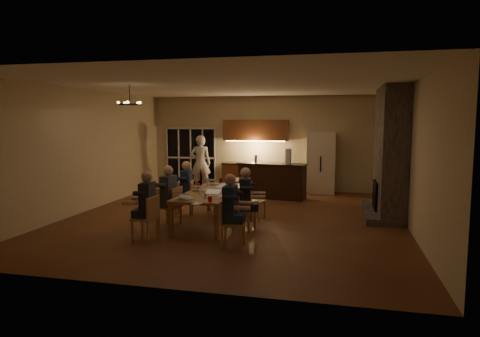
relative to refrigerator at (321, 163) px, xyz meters
name	(u,v)px	position (x,y,z in m)	size (l,w,h in m)	color
floor	(234,218)	(-1.90, -4.15, -1.00)	(9.00, 9.00, 0.00)	brown
back_wall	(266,143)	(-1.90, 0.37, 0.60)	(8.00, 0.04, 3.20)	beige
left_wall	(85,150)	(-5.92, -4.15, 0.60)	(0.04, 9.00, 3.20)	beige
right_wall	(412,156)	(2.12, -4.15, 0.60)	(0.04, 9.00, 3.20)	beige
ceiling	(234,85)	(-1.90, -4.15, 2.22)	(8.00, 9.00, 0.04)	white
french_doors	(191,158)	(-4.60, 0.32, 0.05)	(1.86, 0.08, 2.10)	black
fireplace	(390,152)	(1.80, -2.95, 0.60)	(0.58, 2.50, 3.20)	#675A51
kitchenette	(255,155)	(-2.20, 0.05, 0.20)	(2.24, 0.68, 2.40)	brown
refrigerator	(321,163)	(0.00, 0.00, 0.00)	(0.90, 0.68, 2.00)	#EFE5C8
dining_table	(212,207)	(-2.28, -4.75, -0.62)	(1.10, 2.76, 0.75)	#AC7D45
bar_island	(272,181)	(-1.42, -1.23, -0.46)	(2.11, 0.68, 1.08)	black
chair_left_near	(145,218)	(-3.18, -6.40, -0.55)	(0.44, 0.44, 0.89)	tan
chair_left_mid	(170,206)	(-3.15, -5.20, -0.55)	(0.44, 0.44, 0.89)	tan
chair_left_far	(184,198)	(-3.20, -4.15, -0.55)	(0.44, 0.44, 0.89)	tan
chair_right_near	(233,223)	(-1.36, -6.43, -0.55)	(0.44, 0.44, 0.89)	tan
chair_right_mid	(244,210)	(-1.42, -5.19, -0.55)	(0.44, 0.44, 0.89)	tan
chair_right_far	(255,201)	(-1.40, -4.08, -0.55)	(0.44, 0.44, 0.89)	tan
person_left_near	(148,205)	(-3.15, -6.33, -0.31)	(0.60, 0.60, 1.38)	#262A31
person_right_near	(230,210)	(-1.44, -6.35, -0.31)	(0.60, 0.60, 1.38)	#1C2947
person_left_mid	(169,196)	(-3.15, -5.25, -0.31)	(0.60, 0.60, 1.38)	#3A3E45
person_right_mid	(245,199)	(-1.38, -5.23, -0.31)	(0.60, 0.60, 1.38)	#262A31
person_left_far	(187,189)	(-3.12, -4.16, -0.31)	(0.60, 0.60, 1.38)	#1C2947
standing_person	(201,163)	(-4.00, -0.41, -0.06)	(0.69, 0.45, 1.89)	silver
chandelier	(130,104)	(-4.17, -4.99, 1.75)	(0.54, 0.54, 0.03)	black
laptop_a	(186,194)	(-2.53, -5.81, -0.14)	(0.32, 0.28, 0.23)	silver
laptop_b	(212,193)	(-2.03, -5.58, -0.14)	(0.32, 0.28, 0.23)	silver
laptop_c	(201,186)	(-2.57, -4.71, -0.14)	(0.32, 0.28, 0.23)	silver
laptop_d	(219,187)	(-2.09, -4.82, -0.14)	(0.32, 0.28, 0.23)	silver
laptop_e	(214,180)	(-2.55, -3.66, -0.14)	(0.32, 0.28, 0.23)	silver
laptop_f	(232,181)	(-2.06, -3.70, -0.14)	(0.32, 0.28, 0.23)	silver
mug_front	(200,193)	(-2.39, -5.26, -0.20)	(0.08, 0.08, 0.10)	white
mug_mid	(225,186)	(-2.14, -4.17, -0.20)	(0.08, 0.08, 0.10)	white
mug_back	(209,184)	(-2.61, -3.94, -0.20)	(0.07, 0.07, 0.10)	white
redcup_near	(210,199)	(-1.94, -6.01, -0.19)	(0.08, 0.08, 0.12)	red
redcup_mid	(198,186)	(-2.73, -4.40, -0.19)	(0.09, 0.09, 0.12)	red
redcup_far	(235,181)	(-2.09, -3.33, -0.19)	(0.09, 0.09, 0.12)	red
can_silver	(205,194)	(-2.21, -5.48, -0.19)	(0.06, 0.06, 0.12)	#B2B2B7
can_cola	(221,180)	(-2.46, -3.38, -0.19)	(0.07, 0.07, 0.12)	#3F0F0C
can_right	(234,188)	(-1.83, -4.50, -0.19)	(0.06, 0.06, 0.12)	#B2B2B7
plate_near	(222,196)	(-1.90, -5.28, -0.24)	(0.27, 0.27, 0.02)	white
plate_left	(187,197)	(-2.58, -5.62, -0.24)	(0.27, 0.27, 0.02)	white
plate_far	(238,187)	(-1.85, -4.00, -0.24)	(0.27, 0.27, 0.02)	white
notepad	(197,204)	(-2.13, -6.26, -0.24)	(0.16, 0.22, 0.01)	white
bar_bottle	(256,159)	(-1.95, -1.16, 0.20)	(0.08, 0.08, 0.24)	#99999E
bar_blender	(288,156)	(-0.92, -1.36, 0.31)	(0.15, 0.15, 0.46)	silver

